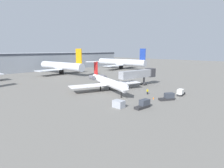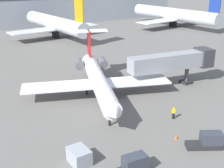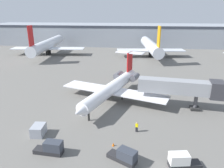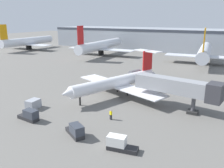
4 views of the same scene
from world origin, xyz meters
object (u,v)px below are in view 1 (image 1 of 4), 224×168
at_px(cargo_container_uld, 119,104).
at_px(parked_airliner_centre, 61,66).
at_px(regional_jet, 106,81).
at_px(parked_airliner_east_mid, 121,62).
at_px(baggage_tug_trailing, 168,97).
at_px(traffic_cone_near, 153,98).
at_px(baggage_tug_lead, 181,93).
at_px(jet_bridge, 140,74).
at_px(ground_crew_marshaller, 147,92).
at_px(baggage_tug_spare, 143,104).

relative_size(cargo_container_uld, parked_airliner_centre, 0.08).
height_order(regional_jet, cargo_container_uld, regional_jet).
bearing_deg(parked_airliner_east_mid, baggage_tug_trailing, -128.97).
bearing_deg(baggage_tug_trailing, traffic_cone_near, 119.43).
distance_m(baggage_tug_lead, baggage_tug_trailing, 7.08).
xyz_separation_m(regional_jet, jet_bridge, (14.13, -2.78, 1.34)).
distance_m(regional_jet, traffic_cone_near, 17.05).
bearing_deg(parked_airliner_centre, baggage_tug_trailing, -96.12).
bearing_deg(cargo_container_uld, jet_bridge, 26.84).
distance_m(regional_jet, cargo_container_uld, 18.41).
bearing_deg(parked_airliner_east_mid, ground_crew_marshaller, -131.68).
xyz_separation_m(parked_airliner_centre, parked_airliner_east_mid, (43.61, -3.61, 0.11)).
bearing_deg(regional_jet, baggage_tug_spare, -108.65).
relative_size(baggage_tug_trailing, parked_airliner_centre, 0.13).
height_order(regional_jet, jet_bridge, regional_jet).
height_order(jet_bridge, baggage_tug_trailing, jet_bridge).
bearing_deg(ground_crew_marshaller, regional_jet, 111.91).
xyz_separation_m(jet_bridge, cargo_container_uld, (-24.38, -12.34, -3.58)).
bearing_deg(cargo_container_uld, parked_airliner_east_mid, 41.91).
xyz_separation_m(jet_bridge, baggage_tug_lead, (-3.54, -17.33, -3.56)).
bearing_deg(parked_airliner_centre, traffic_cone_near, -98.05).
relative_size(regional_jet, baggage_tug_spare, 6.33).
height_order(cargo_container_uld, parked_airliner_centre, parked_airliner_centre).
bearing_deg(baggage_tug_trailing, parked_airliner_centre, 83.88).
xyz_separation_m(regional_jet, cargo_container_uld, (-10.26, -15.12, -2.23)).
height_order(ground_crew_marshaller, parked_airliner_centre, parked_airliner_centre).
height_order(jet_bridge, ground_crew_marshaller, jet_bridge).
height_order(regional_jet, traffic_cone_near, regional_jet).
xyz_separation_m(cargo_container_uld, traffic_cone_near, (11.95, -1.61, -0.55)).
bearing_deg(jet_bridge, baggage_tug_lead, -101.55).
bearing_deg(parked_airliner_east_mid, baggage_tug_lead, -124.77).
xyz_separation_m(traffic_cone_near, parked_airliner_east_mid, (52.53, 59.49, 4.19)).
distance_m(baggage_tug_lead, parked_airliner_east_mid, 76.62).
xyz_separation_m(jet_bridge, parked_airliner_centre, (-3.51, 49.15, -0.04)).
relative_size(baggage_tug_lead, baggage_tug_spare, 1.02).
xyz_separation_m(ground_crew_marshaller, cargo_container_uld, (-15.29, -2.62, -0.03)).
relative_size(ground_crew_marshaller, baggage_tug_trailing, 0.40).
bearing_deg(regional_jet, traffic_cone_near, -84.23).
relative_size(jet_bridge, cargo_container_uld, 6.17).
relative_size(regional_jet, ground_crew_marshaller, 15.34).
xyz_separation_m(baggage_tug_trailing, cargo_container_uld, (-13.76, 4.83, -0.01)).
distance_m(baggage_tug_trailing, baggage_tug_spare, 10.05).
relative_size(ground_crew_marshaller, baggage_tug_spare, 0.41).
distance_m(jet_bridge, baggage_tug_trailing, 20.50).
bearing_deg(parked_airliner_east_mid, parked_airliner_centre, 175.27).
height_order(jet_bridge, baggage_tug_lead, jet_bridge).
distance_m(jet_bridge, baggage_tug_spare, 26.71).
distance_m(cargo_container_uld, traffic_cone_near, 12.07).
bearing_deg(baggage_tug_spare, ground_crew_marshaller, 30.61).
xyz_separation_m(cargo_container_uld, parked_airliner_east_mid, (64.48, 57.88, 3.65)).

